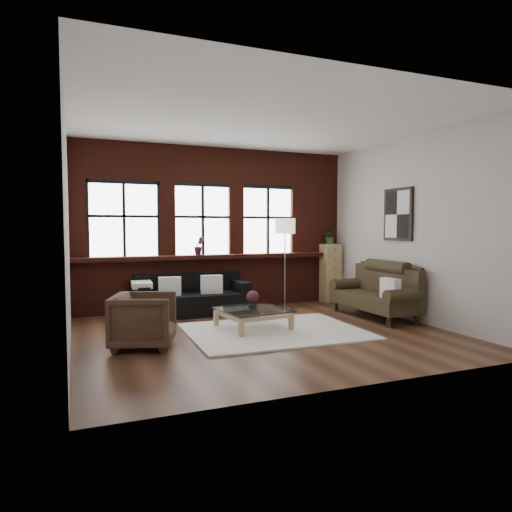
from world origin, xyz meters
name	(u,v)px	position (x,y,z in m)	size (l,w,h in m)	color
floor	(265,333)	(0.00, 0.00, 0.00)	(5.50, 5.50, 0.00)	#412618
ceiling	(265,121)	(0.00, 0.00, 3.20)	(5.50, 5.50, 0.00)	white
wall_back	(216,228)	(0.00, 2.50, 1.60)	(5.50, 5.50, 0.00)	beige
wall_front	(362,229)	(0.00, -2.50, 1.60)	(5.50, 5.50, 0.00)	beige
wall_left	(67,229)	(-2.75, 0.00, 1.60)	(5.00, 5.00, 0.00)	beige
wall_right	(411,229)	(2.75, 0.00, 1.60)	(5.00, 5.00, 0.00)	beige
brick_backwall	(217,228)	(0.00, 2.44, 1.60)	(5.50, 0.12, 3.20)	#511C13
sill_ledge	(219,257)	(0.00, 2.35, 1.04)	(5.50, 0.30, 0.08)	#511C13
window_left	(124,220)	(-1.80, 2.45, 1.75)	(1.38, 0.10, 1.50)	black
window_mid	(202,221)	(-0.30, 2.45, 1.75)	(1.38, 0.10, 1.50)	black
window_right	(267,221)	(1.10, 2.45, 1.75)	(1.38, 0.10, 1.50)	black
wall_poster	(398,214)	(2.72, 0.30, 1.85)	(0.05, 0.74, 0.94)	black
shag_rug	(275,331)	(0.18, 0.03, 0.01)	(2.64, 2.07, 0.03)	silver
dark_sofa	(192,295)	(-0.65, 1.90, 0.37)	(2.05, 0.83, 0.74)	black
pillow_a	(170,286)	(-1.09, 1.80, 0.56)	(0.40, 0.14, 0.34)	white
pillow_b	(212,284)	(-0.31, 1.80, 0.56)	(0.40, 0.14, 0.34)	white
vintage_settee	(374,290)	(2.30, 0.41, 0.49)	(0.82, 1.84, 0.98)	#2E2615
pillow_settee	(390,288)	(2.22, -0.15, 0.60)	(0.14, 0.38, 0.34)	white
armchair	(144,321)	(-1.83, -0.15, 0.37)	(0.79, 0.81, 0.74)	#3C291E
coffee_table	(253,320)	(-0.06, 0.32, 0.16)	(0.99, 0.99, 0.34)	tan
vase	(253,304)	(-0.06, 0.32, 0.40)	(0.15, 0.15, 0.15)	#B2B2B2
flowers	(253,297)	(-0.06, 0.32, 0.52)	(0.20, 0.20, 0.20)	#451725
drawer_chest	(330,273)	(2.50, 2.25, 0.63)	(0.39, 0.39, 1.26)	tan
potted_plant_top	(330,236)	(2.50, 2.25, 1.43)	(0.31, 0.27, 0.35)	#2D5923
floor_lamp	(285,260)	(1.22, 1.84, 0.97)	(0.40, 0.40, 1.95)	#A5A5A8
sill_plant	(199,246)	(-0.41, 2.32, 1.26)	(0.20, 0.16, 0.37)	#451725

